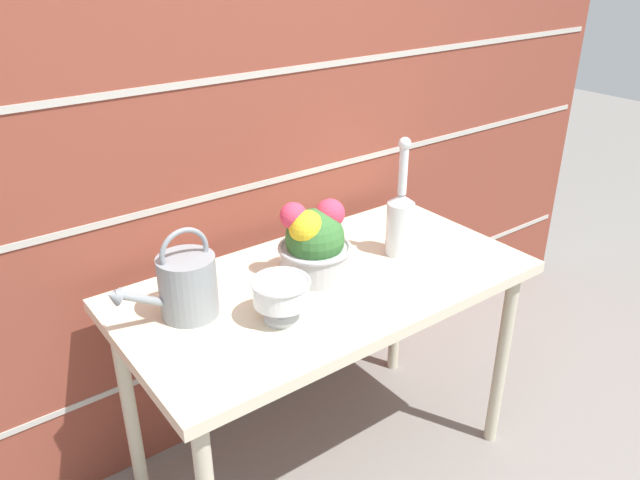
# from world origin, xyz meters

# --- Properties ---
(ground_plane) EXTENTS (12.00, 12.00, 0.00)m
(ground_plane) POSITION_xyz_m (0.00, 0.00, 0.00)
(ground_plane) COLOR gray
(brick_wall) EXTENTS (3.60, 0.08, 2.20)m
(brick_wall) POSITION_xyz_m (0.00, 0.43, 1.10)
(brick_wall) COLOR brown
(brick_wall) RESTS_ON ground_plane
(patio_table) EXTENTS (1.24, 0.65, 0.74)m
(patio_table) POSITION_xyz_m (0.00, 0.00, 0.66)
(patio_table) COLOR beige
(patio_table) RESTS_ON ground_plane
(watering_can) EXTENTS (0.30, 0.16, 0.26)m
(watering_can) POSITION_xyz_m (-0.41, 0.08, 0.83)
(watering_can) COLOR gray
(watering_can) RESTS_ON patio_table
(crystal_pedestal_bowl) EXTENTS (0.16, 0.16, 0.12)m
(crystal_pedestal_bowl) POSITION_xyz_m (-0.23, -0.10, 0.82)
(crystal_pedestal_bowl) COLOR silver
(crystal_pedestal_bowl) RESTS_ON patio_table
(flower_planter) EXTENTS (0.22, 0.22, 0.24)m
(flower_planter) POSITION_xyz_m (-0.01, 0.05, 0.85)
(flower_planter) COLOR #ADADB2
(flower_planter) RESTS_ON patio_table
(glass_decanter) EXTENTS (0.09, 0.09, 0.39)m
(glass_decanter) POSITION_xyz_m (0.29, -0.00, 0.86)
(glass_decanter) COLOR silver
(glass_decanter) RESTS_ON patio_table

